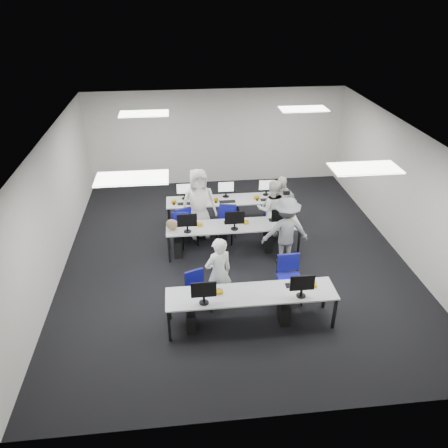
{
  "coord_description": "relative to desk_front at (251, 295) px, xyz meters",
  "views": [
    {
      "loc": [
        -1.22,
        -8.78,
        5.85
      ],
      "look_at": [
        -0.27,
        -0.19,
        1.0
      ],
      "focal_mm": 35.0,
      "sensor_mm": 36.0,
      "label": 1
    }
  ],
  "objects": [
    {
      "name": "ceiling_panels",
      "position": [
        0.0,
        2.4,
        2.3
      ],
      "size": [
        5.2,
        4.6,
        0.02
      ],
      "color": "white",
      "rests_on": "room"
    },
    {
      "name": "chair_3",
      "position": [
        -0.13,
        3.14,
        -0.42
      ],
      "size": [
        0.5,
        0.53,
        0.84
      ],
      "rotation": [
        0.0,
        0.0,
        -0.24
      ],
      "color": "navy",
      "rests_on": "ground"
    },
    {
      "name": "dslr_camera",
      "position": [
        1.12,
        2.18,
        1.05
      ],
      "size": [
        0.14,
        0.18,
        0.1
      ],
      "primitive_type": "cube",
      "rotation": [
        0.0,
        0.0,
        3.16
      ],
      "color": "black",
      "rests_on": "photographer"
    },
    {
      "name": "chair_4",
      "position": [
        1.23,
        3.19,
        -0.4
      ],
      "size": [
        0.47,
        0.51,
        0.9
      ],
      "rotation": [
        0.0,
        0.0,
        -0.07
      ],
      "color": "navy",
      "rests_on": "ground"
    },
    {
      "name": "student_3",
      "position": [
        1.28,
        3.31,
        0.13
      ],
      "size": [
        0.98,
        0.49,
        1.62
      ],
      "primitive_type": "imported",
      "rotation": [
        0.0,
        0.0,
        0.1
      ],
      "color": "white",
      "rests_on": "ground"
    },
    {
      "name": "equipment_front",
      "position": [
        -0.19,
        -0.02,
        -0.32
      ],
      "size": [
        2.51,
        0.41,
        1.19
      ],
      "color": "#0C39A2",
      "rests_on": "desk_front"
    },
    {
      "name": "chair_6",
      "position": [
        -0.0,
        3.52,
        -0.39
      ],
      "size": [
        0.55,
        0.58,
        0.92
      ],
      "rotation": [
        0.0,
        0.0,
        -0.23
      ],
      "color": "navy",
      "rests_on": "ground"
    },
    {
      "name": "chair_2",
      "position": [
        -1.11,
        3.08,
        -0.39
      ],
      "size": [
        0.59,
        0.62,
        0.92
      ],
      "rotation": [
        0.0,
        0.0,
        0.37
      ],
      "color": "navy",
      "rests_on": "ground"
    },
    {
      "name": "student_1",
      "position": [
        1.05,
        3.19,
        0.11
      ],
      "size": [
        0.85,
        0.71,
        1.59
      ],
      "primitive_type": "imported",
      "rotation": [
        0.0,
        0.0,
        3.0
      ],
      "color": "white",
      "rests_on": "ground"
    },
    {
      "name": "handbag",
      "position": [
        -1.45,
        2.59,
        0.17
      ],
      "size": [
        0.35,
        0.28,
        0.25
      ],
      "primitive_type": "ellipsoid",
      "rotation": [
        0.0,
        0.0,
        -0.33
      ],
      "color": "olive",
      "rests_on": "desk_mid"
    },
    {
      "name": "room",
      "position": [
        0.0,
        2.4,
        0.82
      ],
      "size": [
        9.0,
        9.02,
        3.0
      ],
      "color": "black",
      "rests_on": "ground"
    },
    {
      "name": "student_2",
      "position": [
        -0.77,
        3.46,
        0.24
      ],
      "size": [
        0.98,
        0.72,
        1.84
      ],
      "primitive_type": "imported",
      "rotation": [
        0.0,
        0.0,
        0.15
      ],
      "color": "white",
      "rests_on": "ground"
    },
    {
      "name": "desk_front",
      "position": [
        0.0,
        0.0,
        0.0
      ],
      "size": [
        3.2,
        0.7,
        0.73
      ],
      "color": "silver",
      "rests_on": "ground"
    },
    {
      "name": "chair_0",
      "position": [
        -0.97,
        0.54,
        -0.41
      ],
      "size": [
        0.54,
        0.57,
        0.84
      ],
      "rotation": [
        0.0,
        0.0,
        0.36
      ],
      "color": "navy",
      "rests_on": "ground"
    },
    {
      "name": "chair_5",
      "position": [
        -1.23,
        3.33,
        -0.41
      ],
      "size": [
        0.47,
        0.5,
        0.86
      ],
      "rotation": [
        0.0,
        0.0,
        -0.11
      ],
      "color": "navy",
      "rests_on": "ground"
    },
    {
      "name": "equipment_mid",
      "position": [
        -0.19,
        2.58,
        -0.32
      ],
      "size": [
        2.91,
        0.41,
        1.19
      ],
      "color": "white",
      "rests_on": "desk_mid"
    },
    {
      "name": "chair_7",
      "position": [
        1.21,
        3.47,
        -0.39
      ],
      "size": [
        0.53,
        0.57,
        0.93
      ],
      "rotation": [
        0.0,
        0.0,
        0.17
      ],
      "color": "navy",
      "rests_on": "ground"
    },
    {
      "name": "photographer",
      "position": [
        1.12,
        2.0,
        0.16
      ],
      "size": [
        1.1,
        0.65,
        1.68
      ],
      "primitive_type": "imported",
      "rotation": [
        0.0,
        0.0,
        3.16
      ],
      "color": "gray",
      "rests_on": "ground"
    },
    {
      "name": "student_0",
      "position": [
        -0.56,
        0.6,
        0.12
      ],
      "size": [
        0.68,
        0.57,
        1.59
      ],
      "primitive_type": "imported",
      "rotation": [
        0.0,
        0.0,
        3.52
      ],
      "color": "white",
      "rests_on": "ground"
    },
    {
      "name": "equipment_back",
      "position": [
        0.19,
        4.02,
        -0.32
      ],
      "size": [
        2.91,
        0.41,
        1.19
      ],
      "color": "white",
      "rests_on": "desk_back"
    },
    {
      "name": "chair_1",
      "position": [
        0.91,
        0.65,
        -0.37
      ],
      "size": [
        0.49,
        0.54,
        0.98
      ],
      "rotation": [
        0.0,
        0.0,
        0.02
      ],
      "color": "navy",
      "rests_on": "ground"
    },
    {
      "name": "desk_mid",
      "position": [
        0.0,
        2.6,
        0.0
      ],
      "size": [
        3.2,
        0.7,
        0.73
      ],
      "color": "silver",
      "rests_on": "ground"
    },
    {
      "name": "desk_back",
      "position": [
        0.0,
        4.0,
        0.0
      ],
      "size": [
        3.2,
        0.7,
        0.73
      ],
      "color": "silver",
      "rests_on": "ground"
    }
  ]
}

